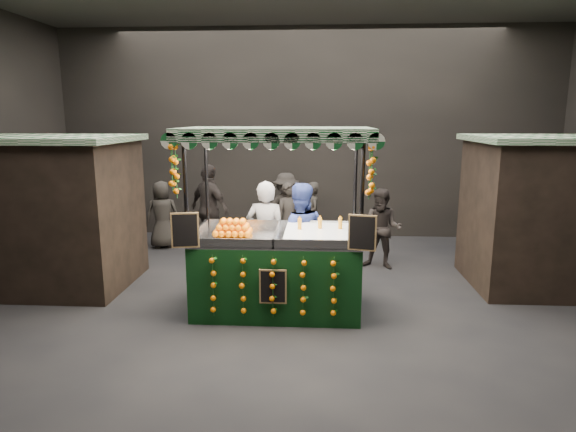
{
  "coord_description": "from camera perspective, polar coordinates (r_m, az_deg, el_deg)",
  "views": [
    {
      "loc": [
        0.3,
        -7.05,
        2.91
      ],
      "look_at": [
        -0.18,
        0.55,
        1.38
      ],
      "focal_mm": 30.75,
      "sensor_mm": 36.0,
      "label": 1
    }
  ],
  "objects": [
    {
      "name": "ground",
      "position": [
        7.63,
        1.11,
        -11.02
      ],
      "size": [
        12.0,
        12.0,
        0.0
      ],
      "primitive_type": "plane",
      "color": "black",
      "rests_on": "ground"
    },
    {
      "name": "market_hall",
      "position": [
        7.07,
        1.22,
        15.22
      ],
      "size": [
        12.1,
        10.1,
        5.05
      ],
      "color": "black",
      "rests_on": "ground"
    },
    {
      "name": "neighbour_stall_left",
      "position": [
        9.46,
        -26.25,
        0.46
      ],
      "size": [
        3.0,
        2.2,
        2.6
      ],
      "color": "black",
      "rests_on": "ground"
    },
    {
      "name": "neighbour_stall_right",
      "position": [
        9.62,
        28.78,
        0.39
      ],
      "size": [
        3.0,
        2.2,
        2.6
      ],
      "color": "black",
      "rests_on": "ground"
    },
    {
      "name": "juice_stall",
      "position": [
        7.43,
        -1.18,
        -4.67
      ],
      "size": [
        2.85,
        1.68,
        2.76
      ],
      "color": "black",
      "rests_on": "ground"
    },
    {
      "name": "vendor_grey",
      "position": [
        8.32,
        -2.57,
        -2.33
      ],
      "size": [
        0.73,
        0.52,
        1.88
      ],
      "rotation": [
        0.0,
        0.0,
        3.03
      ],
      "color": "gray",
      "rests_on": "ground"
    },
    {
      "name": "vendor_blue",
      "position": [
        8.25,
        1.32,
        -2.53
      ],
      "size": [
        0.98,
        0.8,
        1.85
      ],
      "rotation": [
        0.0,
        0.0,
        3.26
      ],
      "color": "navy",
      "rests_on": "ground"
    },
    {
      "name": "shopper_0",
      "position": [
        10.43,
        0.16,
        -0.38
      ],
      "size": [
        0.67,
        0.56,
        1.56
      ],
      "rotation": [
        0.0,
        0.0,
        0.39
      ],
      "color": "#2D2825",
      "rests_on": "ground"
    },
    {
      "name": "shopper_1",
      "position": [
        9.7,
        10.84,
        -1.47
      ],
      "size": [
        0.91,
        0.81,
        1.57
      ],
      "rotation": [
        0.0,
        0.0,
        -0.33
      ],
      "color": "black",
      "rests_on": "ground"
    },
    {
      "name": "shopper_2",
      "position": [
        10.73,
        -9.04,
        0.79
      ],
      "size": [
        1.18,
        1.06,
        1.92
      ],
      "rotation": [
        0.0,
        0.0,
        2.49
      ],
      "color": "#2B2523",
      "rests_on": "ground"
    },
    {
      "name": "shopper_3",
      "position": [
        11.23,
        -0.25,
        0.76
      ],
      "size": [
        1.24,
        0.99,
        1.68
      ],
      "rotation": [
        0.0,
        0.0,
        0.39
      ],
      "color": "#292421",
      "rests_on": "ground"
    },
    {
      "name": "shopper_4",
      "position": [
        11.4,
        -14.33,
        0.17
      ],
      "size": [
        0.85,
        0.67,
        1.52
      ],
      "rotation": [
        0.0,
        0.0,
        3.42
      ],
      "color": "#2A2622",
      "rests_on": "ground"
    },
    {
      "name": "shopper_5",
      "position": [
        10.62,
        26.83,
        -0.62
      ],
      "size": [
        1.42,
        1.72,
        1.85
      ],
      "rotation": [
        0.0,
        0.0,
        2.17
      ],
      "color": "black",
      "rests_on": "ground"
    },
    {
      "name": "shopper_6",
      "position": [
        10.7,
        2.71,
        -0.15
      ],
      "size": [
        0.53,
        0.65,
        1.54
      ],
      "rotation": [
        0.0,
        0.0,
        -1.24
      ],
      "color": "#282420",
      "rests_on": "ground"
    }
  ]
}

